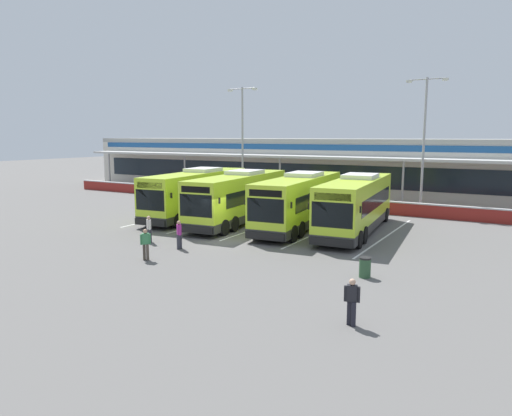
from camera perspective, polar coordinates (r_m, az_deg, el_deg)
The scene contains 19 objects.
ground_plane at distance 29.01m, azimuth -3.89°, elevation -3.82°, with size 200.00×200.00×0.00m, color #605E5B.
terminal_building at distance 52.87m, azimuth 12.77°, elevation 4.96°, with size 70.00×13.00×6.00m.
red_barrier_wall at distance 41.51m, azimuth 7.43°, elevation 0.71°, with size 60.00×0.40×1.10m.
coach_bus_leftmost at distance 37.14m, azimuth -7.14°, elevation 1.69°, with size 3.98×12.34×3.78m.
coach_bus_left_centre at distance 34.38m, azimuth -2.05°, elevation 1.19°, with size 3.98×12.34×3.78m.
coach_bus_centre at distance 32.64m, azimuth 5.32°, elevation 0.75°, with size 3.98×12.34×3.78m.
coach_bus_right_centre at distance 31.61m, azimuth 12.09°, elevation 0.33°, with size 3.98×12.34×3.78m.
bay_stripe_far_west at distance 38.70m, azimuth -9.19°, elevation -0.74°, with size 0.14×13.00×0.01m, color silver.
bay_stripe_west at distance 36.20m, azimuth -4.05°, elevation -1.30°, with size 0.14×13.00×0.01m, color silver.
bay_stripe_mid_west at distance 34.03m, azimuth 1.80°, elevation -1.93°, with size 0.14×13.00×0.01m, color silver.
bay_stripe_centre at distance 32.27m, azimuth 8.37°, elevation -2.61°, with size 0.14×13.00×0.01m, color silver.
bay_stripe_mid_east at distance 30.99m, azimuth 15.59°, elevation -3.31°, with size 0.14×13.00×0.01m, color silver.
pedestrian_with_handbag at distance 28.64m, azimuth -12.89°, elevation -2.44°, with size 0.59×0.55×1.62m.
pedestrian_in_dark_coat at distance 16.28m, azimuth 11.58°, elevation -10.93°, with size 0.54×0.29×1.62m.
pedestrian_child at distance 26.72m, azimuth -9.33°, elevation -3.10°, with size 0.47×0.42×1.62m.
pedestrian_near_bin at distance 24.66m, azimuth -13.27°, elevation -4.22°, with size 0.44×0.45×1.62m.
lamp_post_west at distance 46.67m, azimuth -1.65°, elevation 8.73°, with size 3.24×0.28×11.00m.
lamp_post_centre at distance 41.33m, azimuth 19.76°, elevation 8.22°, with size 3.24×0.28×11.00m.
litter_bin at distance 21.78m, azimuth 13.10°, elevation -7.03°, with size 0.54×0.54×0.93m.
Camera 1 is at (15.98, -23.38, 6.30)m, focal length 32.90 mm.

